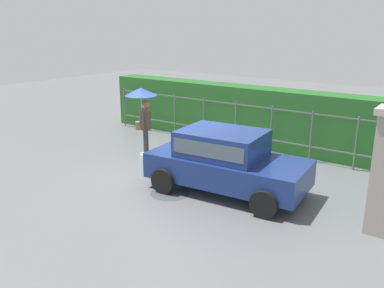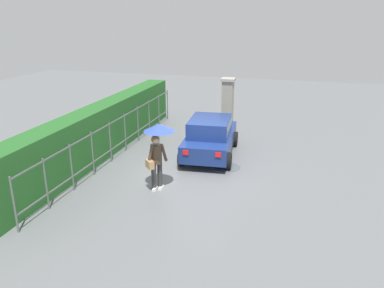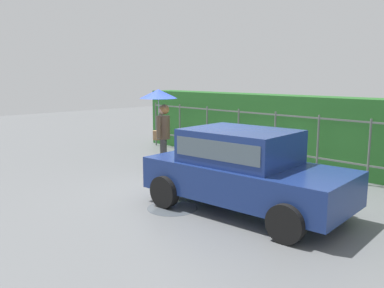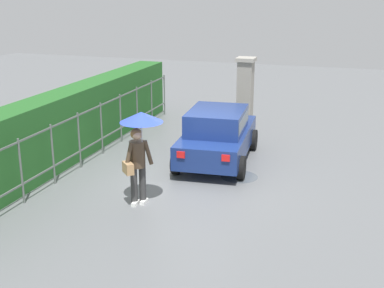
{
  "view_description": "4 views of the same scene",
  "coord_description": "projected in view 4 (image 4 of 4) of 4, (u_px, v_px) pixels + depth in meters",
  "views": [
    {
      "loc": [
        5.92,
        -7.98,
        3.79
      ],
      "look_at": [
        0.06,
        0.2,
        0.83
      ],
      "focal_mm": 37.46,
      "sensor_mm": 36.0,
      "label": 1
    },
    {
      "loc": [
        -11.95,
        -3.4,
        5.15
      ],
      "look_at": [
        -0.21,
        -0.05,
        0.96
      ],
      "focal_mm": 35.77,
      "sensor_mm": 36.0,
      "label": 2
    },
    {
      "loc": [
        5.86,
        -5.95,
        2.43
      ],
      "look_at": [
        -0.29,
        0.02,
        0.99
      ],
      "focal_mm": 38.02,
      "sensor_mm": 36.0,
      "label": 3
    },
    {
      "loc": [
        -11.57,
        -3.84,
        4.63
      ],
      "look_at": [
        -0.27,
        -0.13,
        0.97
      ],
      "focal_mm": 48.11,
      "sensor_mm": 36.0,
      "label": 4
    }
  ],
  "objects": [
    {
      "name": "fence_section",
      "position": [
        91.0,
        132.0,
        14.03
      ],
      "size": [
        11.21,
        0.05,
        1.5
      ],
      "color": "#59605B",
      "rests_on": "ground"
    },
    {
      "name": "puddle_near",
      "position": [
        239.0,
        177.0,
        13.03
      ],
      "size": [
        0.94,
        0.94,
        0.0
      ],
      "primitive_type": "cylinder",
      "color": "#4C545B",
      "rests_on": "ground"
    },
    {
      "name": "car",
      "position": [
        217.0,
        133.0,
        13.94
      ],
      "size": [
        3.85,
        2.11,
        1.48
      ],
      "rotation": [
        0.0,
        0.0,
        0.08
      ],
      "color": "navy",
      "rests_on": "ground"
    },
    {
      "name": "ground_plane",
      "position": [
        191.0,
        177.0,
        13.01
      ],
      "size": [
        40.0,
        40.0,
        0.0
      ],
      "primitive_type": "plane",
      "color": "slate"
    },
    {
      "name": "gate_pillar",
      "position": [
        245.0,
        93.0,
        16.93
      ],
      "size": [
        0.6,
        0.6,
        2.42
      ],
      "color": "gray",
      "rests_on": "ground"
    },
    {
      "name": "pedestrian",
      "position": [
        139.0,
        137.0,
        10.96
      ],
      "size": [
        0.93,
        0.93,
        2.1
      ],
      "rotation": [
        0.0,
        0.0,
        -2.38
      ],
      "color": "#333333",
      "rests_on": "ground"
    },
    {
      "name": "hedge_row",
      "position": [
        67.0,
        125.0,
        14.2
      ],
      "size": [
        12.16,
        0.9,
        1.9
      ],
      "primitive_type": "cube",
      "color": "#235B23",
      "rests_on": "ground"
    }
  ]
}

